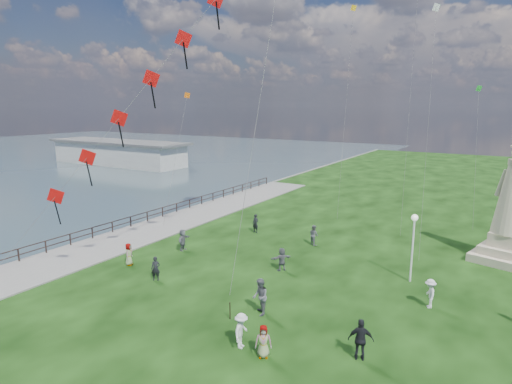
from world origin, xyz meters
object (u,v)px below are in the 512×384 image
Objects in this scene: person_5 at (183,240)px; statue at (511,219)px; lamppost at (414,234)px; person_6 at (256,223)px; person_11 at (282,259)px; pier_pavilion at (118,152)px; person_3 at (361,340)px; person_10 at (129,254)px; person_8 at (430,294)px; person_4 at (263,341)px; person_2 at (241,331)px; person_1 at (260,297)px; person_0 at (156,269)px; person_7 at (314,235)px.

statue is at bearing -77.45° from person_5.
lamppost is 2.68× the size of person_6.
pier_pavilion is at bearing -84.74° from person_11.
person_6 is at bearing -31.75° from person_5.
pier_pavilion is at bearing -54.24° from person_3.
person_6 is at bearing -29.16° from pier_pavilion.
person_10 is 10.26m from person_11.
person_8 reaches higher than person_10.
statue is at bearing 35.74° from person_4.
person_6 is (-8.54, 15.28, -0.02)m from person_2.
person_1 is 14.43m from person_6.
person_1 is 1.19× the size of person_2.
person_3 is (-0.05, -9.59, -2.13)m from lamppost.
person_11 is at bearing 10.84° from person_0.
person_8 is at bearing -93.71° from statue.
person_3 reaches higher than person_7.
person_1 reaches higher than person_4.
person_8 is at bearing 28.84° from person_4.
person_2 reaches higher than person_4.
statue is 20.96m from person_2.
person_7 is at bearing -66.17° from person_10.
person_2 is 10.57m from person_8.
statue reaches higher than person_7.
person_1 reaches higher than person_6.
lamppost is at bearing -111.15° from person_3.
lamppost is (-4.90, -6.99, 0.04)m from statue.
person_8 is at bearing -125.02° from person_3.
person_6 is (-18.29, -3.16, -2.22)m from statue.
pier_pavilion is at bearing 114.08° from person_4.
person_5 is 1.07× the size of person_10.
person_3 is 17.01m from person_5.
person_8 is (17.25, -0.25, -0.02)m from person_5.
pier_pavilion is 16.44× the size of person_3.
pier_pavilion reaches higher than person_0.
person_1 is 1.26× the size of person_11.
pier_pavilion is 67.97m from statue.
statue is 10.80m from person_8.
person_1 is 11.40m from person_5.
pier_pavilion reaches higher than person_1.
pier_pavilion is at bearing 156.32° from person_6.
person_1 reaches higher than person_3.
person_8 is 18.79m from person_10.
person_1 is at bearing -122.68° from person_10.
person_6 is at bearing 58.05° from person_0.
lamppost is 15.73m from person_0.
person_4 is 0.92× the size of person_6.
lamppost is 16.05m from person_5.
lamppost is 9.83m from person_3.
person_11 is (5.86, 5.41, 0.01)m from person_0.
person_6 is 16.49m from person_8.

